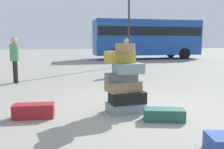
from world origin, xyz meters
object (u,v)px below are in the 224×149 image
person_bearded_onlooker (15,56)px  parked_bus (147,37)px  suitcase_maroon_behind_tower (34,111)px  person_tourist_with_camera (126,53)px  suitcase_tower (124,83)px  suitcase_teal_right_side (164,115)px

person_bearded_onlooker → parked_bus: parked_bus is taller
suitcase_maroon_behind_tower → parked_bus: 16.44m
suitcase_maroon_behind_tower → person_tourist_with_camera: person_tourist_with_camera is taller
suitcase_tower → suitcase_teal_right_side: suitcase_tower is taller
person_tourist_with_camera → suitcase_teal_right_side: bearing=0.8°
person_tourist_with_camera → suitcase_tower: bearing=-6.1°
suitcase_teal_right_side → suitcase_tower: bearing=143.5°
person_bearded_onlooker → parked_bus: 13.43m
person_tourist_with_camera → suitcase_maroon_behind_tower: bearing=-21.7°
suitcase_tower → person_bearded_onlooker: person_bearded_onlooker is taller
suitcase_maroon_behind_tower → parked_bus: size_ratio=0.09×
suitcase_maroon_behind_tower → person_tourist_with_camera: (3.46, 5.42, 0.81)m
suitcase_tower → person_bearded_onlooker: bearing=123.2°
suitcase_teal_right_side → person_bearded_onlooker: bearing=140.1°
person_tourist_with_camera → parked_bus: parked_bus is taller
suitcase_tower → parked_bus: (6.05, 14.33, 1.22)m
suitcase_teal_right_side → parked_bus: 16.12m
suitcase_teal_right_side → person_bearded_onlooker: size_ratio=0.46×
suitcase_tower → suitcase_maroon_behind_tower: bearing=-179.5°
suitcase_tower → suitcase_teal_right_side: (0.56, -0.73, -0.50)m
suitcase_teal_right_side → parked_bus: (5.49, 15.06, 1.72)m
person_tourist_with_camera → parked_bus: size_ratio=0.18×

